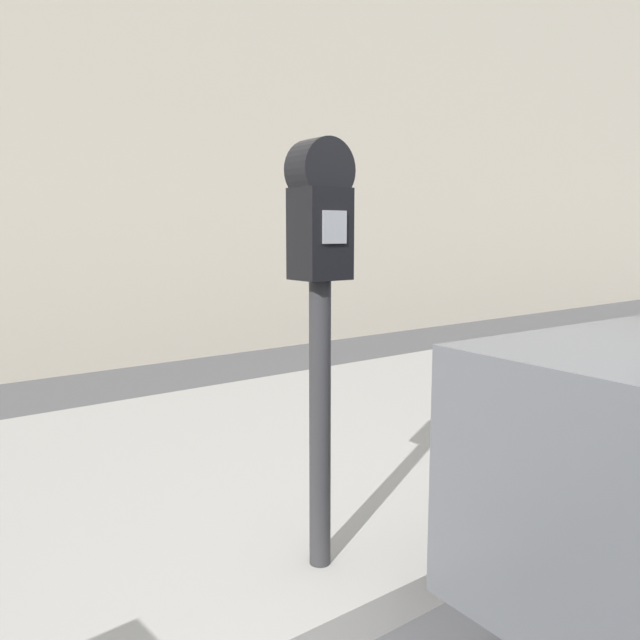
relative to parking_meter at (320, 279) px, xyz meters
The scene contains 3 objects.
sidewalk 1.64m from the parking_meter, 64.32° to the left, with size 24.00×2.80×0.14m.
building_facade 4.67m from the parking_meter, 82.86° to the left, with size 24.00×0.30×5.75m.
parking_meter is the anchor object (origin of this frame).
Camera 1 is at (-1.77, -0.55, 1.29)m, focal length 35.00 mm.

